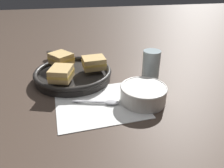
{
  "coord_description": "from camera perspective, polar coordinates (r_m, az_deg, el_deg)",
  "views": [
    {
      "loc": [
        -0.12,
        -0.62,
        0.41
      ],
      "look_at": [
        0.01,
        0.07,
        0.03
      ],
      "focal_mm": 35.0,
      "sensor_mm": 36.0,
      "label": 1
    }
  ],
  "objects": [
    {
      "name": "ground_plane",
      "position": [
        0.76,
        0.32,
        -4.45
      ],
      "size": [
        4.0,
        4.0,
        0.0
      ],
      "primitive_type": "plane",
      "color": "#47382D"
    },
    {
      "name": "napkin",
      "position": [
        0.74,
        -3.12,
        -5.05
      ],
      "size": [
        0.31,
        0.27,
        0.0
      ],
      "color": "white",
      "rests_on": "ground_plane"
    },
    {
      "name": "soup_bowl",
      "position": [
        0.74,
        8.19,
        -2.33
      ],
      "size": [
        0.16,
        0.16,
        0.06
      ],
      "color": "silver",
      "rests_on": "ground_plane"
    },
    {
      "name": "spoon",
      "position": [
        0.74,
        -1.74,
        -4.75
      ],
      "size": [
        0.16,
        0.06,
        0.01
      ],
      "rotation": [
        0.0,
        0.0,
        -0.25
      ],
      "color": "#B7B7BC",
      "rests_on": "napkin"
    },
    {
      "name": "skillet",
      "position": [
        0.91,
        -10.16,
        2.55
      ],
      "size": [
        0.31,
        0.43,
        0.04
      ],
      "color": "black",
      "rests_on": "ground_plane"
    },
    {
      "name": "sandwich_near_left",
      "position": [
        0.96,
        -13.17,
        6.5
      ],
      "size": [
        0.12,
        0.12,
        0.05
      ],
      "rotation": [
        0.0,
        0.0,
        3.79
      ],
      "color": "#DBB26B",
      "rests_on": "skillet"
    },
    {
      "name": "sandwich_near_right",
      "position": [
        0.82,
        -13.11,
        2.72
      ],
      "size": [
        0.1,
        0.11,
        0.05
      ],
      "rotation": [
        0.0,
        0.0,
        5.98
      ],
      "color": "#DBB26B",
      "rests_on": "skillet"
    },
    {
      "name": "sandwich_far_left",
      "position": [
        0.89,
        -4.76,
        5.55
      ],
      "size": [
        0.1,
        0.08,
        0.05
      ],
      "rotation": [
        0.0,
        0.0,
        7.95
      ],
      "color": "#DBB26B",
      "rests_on": "skillet"
    },
    {
      "name": "drinking_glass",
      "position": [
        0.89,
        10.16,
        4.78
      ],
      "size": [
        0.07,
        0.07,
        0.12
      ],
      "color": "silver",
      "rests_on": "ground_plane"
    }
  ]
}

